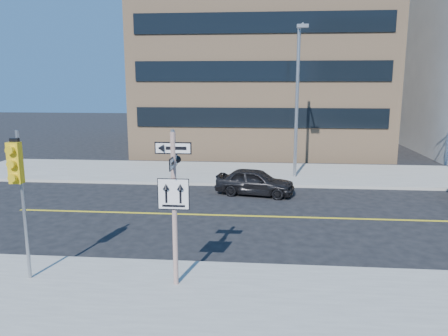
# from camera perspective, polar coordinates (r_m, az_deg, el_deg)

# --- Properties ---
(ground) EXTENTS (120.00, 120.00, 0.00)m
(ground) POSITION_cam_1_polar(r_m,az_deg,el_deg) (14.21, -4.25, -10.95)
(ground) COLOR black
(ground) RESTS_ON ground
(sign_pole) EXTENTS (0.92, 0.92, 4.06)m
(sign_pole) POSITION_cam_1_polar(r_m,az_deg,el_deg) (11.08, -6.53, -4.14)
(sign_pole) COLOR silver
(sign_pole) RESTS_ON near_sidewalk
(traffic_signal) EXTENTS (0.32, 0.45, 4.00)m
(traffic_signal) POSITION_cam_1_polar(r_m,az_deg,el_deg) (12.25, -25.39, -0.83)
(traffic_signal) COLOR gray
(traffic_signal) RESTS_ON near_sidewalk
(parked_car_a) EXTENTS (2.21, 3.97, 1.28)m
(parked_car_a) POSITION_cam_1_polar(r_m,az_deg,el_deg) (20.94, 4.07, -1.79)
(parked_car_a) COLOR black
(parked_car_a) RESTS_ON ground
(streetlight_a) EXTENTS (0.55, 2.25, 8.00)m
(streetlight_a) POSITION_cam_1_polar(r_m,az_deg,el_deg) (23.80, 9.58, 9.66)
(streetlight_a) COLOR gray
(streetlight_a) RESTS_ON far_sidewalk
(building_brick) EXTENTS (18.00, 18.00, 18.00)m
(building_brick) POSITION_cam_1_polar(r_m,az_deg,el_deg) (38.14, 5.00, 16.72)
(building_brick) COLOR tan
(building_brick) RESTS_ON ground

